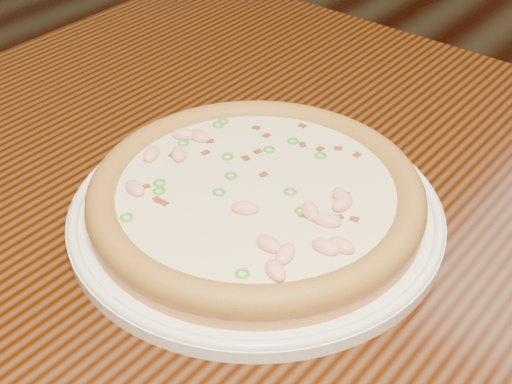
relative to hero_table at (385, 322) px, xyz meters
The scene contains 3 objects.
hero_table is the anchor object (origin of this frame).
plate 0.17m from the hero_table, 157.38° to the right, with size 0.34×0.34×0.02m.
pizza 0.18m from the hero_table, 157.27° to the right, with size 0.30×0.30×0.03m.
Camera 1 is at (0.06, -0.85, 1.16)m, focal length 50.00 mm.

